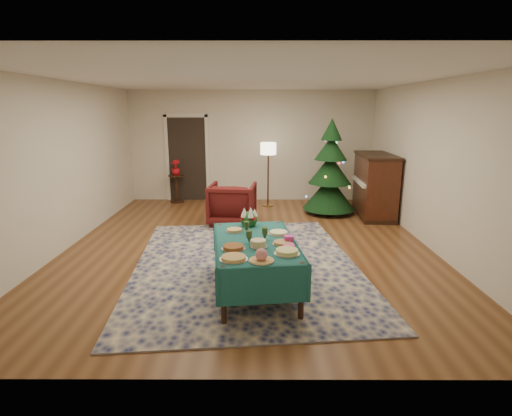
{
  "coord_description": "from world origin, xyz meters",
  "views": [
    {
      "loc": [
        0.14,
        -6.45,
        2.24
      ],
      "look_at": [
        0.13,
        -0.81,
        0.84
      ],
      "focal_mm": 28.0,
      "sensor_mm": 36.0,
      "label": 1
    }
  ],
  "objects_px": {
    "armchair": "(232,202)",
    "piano": "(375,186)",
    "gift_box": "(289,239)",
    "buffet_table": "(255,251)",
    "floor_lamp": "(268,152)",
    "side_table": "(177,189)",
    "potted_plant": "(176,171)",
    "christmas_tree": "(330,172)"
  },
  "relations": [
    {
      "from": "armchair",
      "to": "piano",
      "type": "xyz_separation_m",
      "value": [
        3.01,
        0.66,
        0.2
      ]
    },
    {
      "from": "gift_box",
      "to": "armchair",
      "type": "relative_size",
      "value": 0.12
    },
    {
      "from": "piano",
      "to": "buffet_table",
      "type": "bearing_deg",
      "value": -124.22
    },
    {
      "from": "floor_lamp",
      "to": "side_table",
      "type": "relative_size",
      "value": 2.2
    },
    {
      "from": "armchair",
      "to": "potted_plant",
      "type": "height_order",
      "value": "armchair"
    },
    {
      "from": "gift_box",
      "to": "christmas_tree",
      "type": "height_order",
      "value": "christmas_tree"
    },
    {
      "from": "armchair",
      "to": "floor_lamp",
      "type": "bearing_deg",
      "value": -110.29
    },
    {
      "from": "christmas_tree",
      "to": "potted_plant",
      "type": "bearing_deg",
      "value": 163.43
    },
    {
      "from": "potted_plant",
      "to": "piano",
      "type": "distance_m",
      "value": 4.67
    },
    {
      "from": "potted_plant",
      "to": "piano",
      "type": "bearing_deg",
      "value": -15.54
    },
    {
      "from": "buffet_table",
      "to": "side_table",
      "type": "height_order",
      "value": "side_table"
    },
    {
      "from": "gift_box",
      "to": "piano",
      "type": "height_order",
      "value": "piano"
    },
    {
      "from": "buffet_table",
      "to": "floor_lamp",
      "type": "relative_size",
      "value": 1.21
    },
    {
      "from": "potted_plant",
      "to": "buffet_table",
      "type": "bearing_deg",
      "value": -68.54
    },
    {
      "from": "armchair",
      "to": "potted_plant",
      "type": "relative_size",
      "value": 2.42
    },
    {
      "from": "piano",
      "to": "armchair",
      "type": "bearing_deg",
      "value": -167.54
    },
    {
      "from": "christmas_tree",
      "to": "piano",
      "type": "xyz_separation_m",
      "value": [
        0.93,
        -0.19,
        -0.28
      ]
    },
    {
      "from": "buffet_table",
      "to": "gift_box",
      "type": "distance_m",
      "value": 0.45
    },
    {
      "from": "gift_box",
      "to": "armchair",
      "type": "height_order",
      "value": "armchair"
    },
    {
      "from": "buffet_table",
      "to": "gift_box",
      "type": "relative_size",
      "value": 17.04
    },
    {
      "from": "gift_box",
      "to": "piano",
      "type": "xyz_separation_m",
      "value": [
        2.13,
        3.8,
        -0.06
      ]
    },
    {
      "from": "armchair",
      "to": "piano",
      "type": "distance_m",
      "value": 3.09
    },
    {
      "from": "gift_box",
      "to": "christmas_tree",
      "type": "xyz_separation_m",
      "value": [
        1.2,
        3.99,
        0.22
      ]
    },
    {
      "from": "floor_lamp",
      "to": "piano",
      "type": "height_order",
      "value": "floor_lamp"
    },
    {
      "from": "gift_box",
      "to": "floor_lamp",
      "type": "xyz_separation_m",
      "value": [
        -0.13,
        4.65,
        0.56
      ]
    },
    {
      "from": "gift_box",
      "to": "side_table",
      "type": "xyz_separation_m",
      "value": [
        -2.37,
        5.05,
        -0.38
      ]
    },
    {
      "from": "gift_box",
      "to": "potted_plant",
      "type": "distance_m",
      "value": 5.58
    },
    {
      "from": "buffet_table",
      "to": "christmas_tree",
      "type": "bearing_deg",
      "value": 67.73
    },
    {
      "from": "gift_box",
      "to": "side_table",
      "type": "height_order",
      "value": "gift_box"
    },
    {
      "from": "buffet_table",
      "to": "side_table",
      "type": "distance_m",
      "value": 5.36
    },
    {
      "from": "potted_plant",
      "to": "armchair",
      "type": "bearing_deg",
      "value": -52.05
    },
    {
      "from": "buffet_table",
      "to": "piano",
      "type": "height_order",
      "value": "piano"
    },
    {
      "from": "gift_box",
      "to": "potted_plant",
      "type": "height_order",
      "value": "potted_plant"
    },
    {
      "from": "buffet_table",
      "to": "potted_plant",
      "type": "distance_m",
      "value": 5.36
    },
    {
      "from": "potted_plant",
      "to": "christmas_tree",
      "type": "height_order",
      "value": "christmas_tree"
    },
    {
      "from": "gift_box",
      "to": "buffet_table",
      "type": "bearing_deg",
      "value": 171.42
    },
    {
      "from": "potted_plant",
      "to": "christmas_tree",
      "type": "xyz_separation_m",
      "value": [
        3.57,
        -1.06,
        0.14
      ]
    },
    {
      "from": "buffet_table",
      "to": "armchair",
      "type": "distance_m",
      "value": 3.11
    },
    {
      "from": "side_table",
      "to": "piano",
      "type": "relative_size",
      "value": 0.43
    },
    {
      "from": "floor_lamp",
      "to": "piano",
      "type": "bearing_deg",
      "value": -20.6
    },
    {
      "from": "floor_lamp",
      "to": "christmas_tree",
      "type": "distance_m",
      "value": 1.52
    },
    {
      "from": "buffet_table",
      "to": "piano",
      "type": "relative_size",
      "value": 1.15
    }
  ]
}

